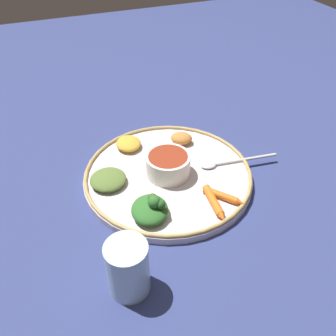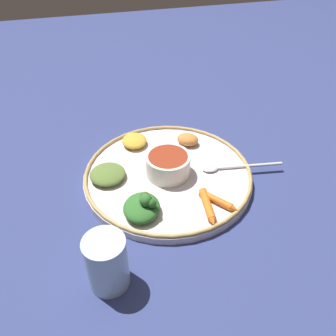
{
  "view_description": "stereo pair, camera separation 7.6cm",
  "coord_description": "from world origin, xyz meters",
  "px_view_note": "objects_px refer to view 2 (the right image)",
  "views": [
    {
      "loc": [
        -0.22,
        -0.55,
        0.52
      ],
      "look_at": [
        0.0,
        0.0,
        0.03
      ],
      "focal_mm": 38.63,
      "sensor_mm": 36.0,
      "label": 1
    },
    {
      "loc": [
        -0.14,
        -0.57,
        0.52
      ],
      "look_at": [
        0.0,
        0.0,
        0.03
      ],
      "focal_mm": 38.63,
      "sensor_mm": 36.0,
      "label": 2
    }
  ],
  "objects_px": {
    "greens_pile": "(142,206)",
    "drinking_glass": "(107,265)",
    "spoon": "(230,167)",
    "carrot_outer": "(218,201)",
    "center_bowl": "(168,164)",
    "carrot_near_spoon": "(208,207)"
  },
  "relations": [
    {
      "from": "spoon",
      "to": "drinking_glass",
      "type": "bearing_deg",
      "value": -144.59
    },
    {
      "from": "center_bowl",
      "to": "spoon",
      "type": "relative_size",
      "value": 0.53
    },
    {
      "from": "spoon",
      "to": "drinking_glass",
      "type": "height_order",
      "value": "drinking_glass"
    },
    {
      "from": "spoon",
      "to": "carrot_outer",
      "type": "xyz_separation_m",
      "value": [
        -0.06,
        -0.09,
        0.0
      ]
    },
    {
      "from": "carrot_near_spoon",
      "to": "carrot_outer",
      "type": "xyz_separation_m",
      "value": [
        0.02,
        0.01,
        -0.0
      ]
    },
    {
      "from": "center_bowl",
      "to": "carrot_near_spoon",
      "type": "relative_size",
      "value": 1.01
    },
    {
      "from": "center_bowl",
      "to": "carrot_outer",
      "type": "xyz_separation_m",
      "value": [
        0.07,
        -0.11,
        -0.02
      ]
    },
    {
      "from": "carrot_outer",
      "to": "drinking_glass",
      "type": "height_order",
      "value": "drinking_glass"
    },
    {
      "from": "center_bowl",
      "to": "carrot_near_spoon",
      "type": "bearing_deg",
      "value": -68.6
    },
    {
      "from": "center_bowl",
      "to": "spoon",
      "type": "distance_m",
      "value": 0.14
    },
    {
      "from": "greens_pile",
      "to": "carrot_near_spoon",
      "type": "distance_m",
      "value": 0.12
    },
    {
      "from": "spoon",
      "to": "greens_pile",
      "type": "bearing_deg",
      "value": -158.26
    },
    {
      "from": "greens_pile",
      "to": "drinking_glass",
      "type": "xyz_separation_m",
      "value": [
        -0.08,
        -0.12,
        0.01
      ]
    },
    {
      "from": "center_bowl",
      "to": "carrot_near_spoon",
      "type": "height_order",
      "value": "center_bowl"
    },
    {
      "from": "spoon",
      "to": "carrot_near_spoon",
      "type": "relative_size",
      "value": 1.91
    },
    {
      "from": "carrot_outer",
      "to": "drinking_glass",
      "type": "bearing_deg",
      "value": -154.21
    },
    {
      "from": "carrot_outer",
      "to": "carrot_near_spoon",
      "type": "bearing_deg",
      "value": -158.36
    },
    {
      "from": "center_bowl",
      "to": "greens_pile",
      "type": "relative_size",
      "value": 0.99
    },
    {
      "from": "carrot_outer",
      "to": "drinking_glass",
      "type": "relative_size",
      "value": 0.75
    },
    {
      "from": "drinking_glass",
      "to": "carrot_near_spoon",
      "type": "bearing_deg",
      "value": 26.29
    },
    {
      "from": "center_bowl",
      "to": "drinking_glass",
      "type": "xyz_separation_m",
      "value": [
        -0.15,
        -0.22,
        0.0
      ]
    },
    {
      "from": "center_bowl",
      "to": "spoon",
      "type": "xyz_separation_m",
      "value": [
        0.13,
        -0.02,
        -0.02
      ]
    }
  ]
}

